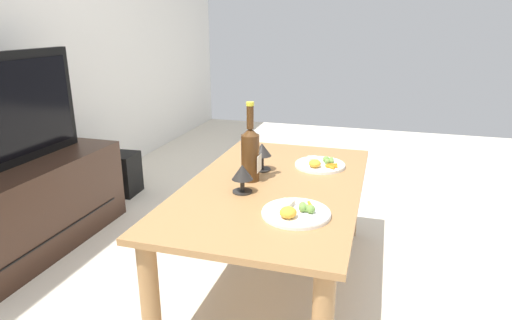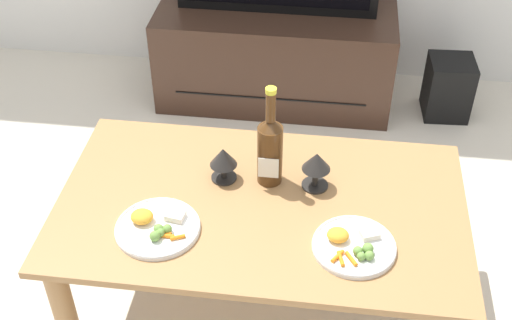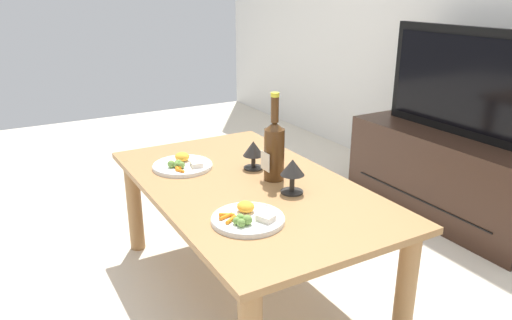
{
  "view_description": "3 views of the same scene",
  "coord_description": "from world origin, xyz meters",
  "px_view_note": "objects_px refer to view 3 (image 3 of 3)",
  "views": [
    {
      "loc": [
        -1.72,
        -0.43,
        1.16
      ],
      "look_at": [
        0.02,
        0.09,
        0.58
      ],
      "focal_mm": 30.55,
      "sensor_mm": 36.0,
      "label": 1
    },
    {
      "loc": [
        0.18,
        -1.51,
        1.9
      ],
      "look_at": [
        -0.03,
        0.08,
        0.59
      ],
      "focal_mm": 46.77,
      "sensor_mm": 36.0,
      "label": 2
    },
    {
      "loc": [
        1.55,
        -0.84,
        1.21
      ],
      "look_at": [
        0.01,
        0.03,
        0.58
      ],
      "focal_mm": 34.15,
      "sensor_mm": 36.0,
      "label": 3
    }
  ],
  "objects_px": {
    "goblet_left": "(253,150)",
    "goblet_right": "(292,170)",
    "dining_table": "(248,202)",
    "dinner_plate_left": "(182,165)",
    "tv_screen": "(463,82)",
    "wine_bottle": "(274,148)",
    "tv_stand": "(450,174)",
    "dinner_plate_right": "(248,218)"
  },
  "relations": [
    {
      "from": "tv_screen",
      "to": "dinner_plate_right",
      "type": "distance_m",
      "value": 1.55
    },
    {
      "from": "dinner_plate_right",
      "to": "dining_table",
      "type": "bearing_deg",
      "value": 151.46
    },
    {
      "from": "goblet_left",
      "to": "dinner_plate_right",
      "type": "distance_m",
      "value": 0.5
    },
    {
      "from": "tv_screen",
      "to": "goblet_right",
      "type": "relative_size",
      "value": 7.02
    },
    {
      "from": "dining_table",
      "to": "dinner_plate_right",
      "type": "bearing_deg",
      "value": -28.54
    },
    {
      "from": "goblet_right",
      "to": "dinner_plate_left",
      "type": "xyz_separation_m",
      "value": [
        -0.45,
        -0.26,
        -0.08
      ]
    },
    {
      "from": "dining_table",
      "to": "goblet_left",
      "type": "bearing_deg",
      "value": 142.74
    },
    {
      "from": "tv_stand",
      "to": "dining_table",
      "type": "bearing_deg",
      "value": -86.04
    },
    {
      "from": "wine_bottle",
      "to": "goblet_left",
      "type": "height_order",
      "value": "wine_bottle"
    },
    {
      "from": "tv_screen",
      "to": "goblet_right",
      "type": "bearing_deg",
      "value": -78.3
    },
    {
      "from": "dinner_plate_right",
      "to": "tv_stand",
      "type": "bearing_deg",
      "value": 104.38
    },
    {
      "from": "dining_table",
      "to": "wine_bottle",
      "type": "distance_m",
      "value": 0.24
    },
    {
      "from": "dining_table",
      "to": "tv_stand",
      "type": "xyz_separation_m",
      "value": [
        -0.09,
        1.32,
        -0.17
      ]
    },
    {
      "from": "dining_table",
      "to": "dinner_plate_left",
      "type": "xyz_separation_m",
      "value": [
        -0.29,
        -0.16,
        0.09
      ]
    },
    {
      "from": "tv_screen",
      "to": "dinner_plate_right",
      "type": "xyz_separation_m",
      "value": [
        0.38,
        -1.48,
        -0.25
      ]
    },
    {
      "from": "dining_table",
      "to": "tv_stand",
      "type": "relative_size",
      "value": 1.13
    },
    {
      "from": "dining_table",
      "to": "goblet_left",
      "type": "distance_m",
      "value": 0.23
    },
    {
      "from": "tv_screen",
      "to": "goblet_left",
      "type": "relative_size",
      "value": 7.68
    },
    {
      "from": "dining_table",
      "to": "wine_bottle",
      "type": "relative_size",
      "value": 3.62
    },
    {
      "from": "tv_screen",
      "to": "goblet_left",
      "type": "height_order",
      "value": "tv_screen"
    },
    {
      "from": "dining_table",
      "to": "wine_bottle",
      "type": "bearing_deg",
      "value": 83.05
    },
    {
      "from": "tv_screen",
      "to": "wine_bottle",
      "type": "height_order",
      "value": "tv_screen"
    },
    {
      "from": "tv_screen",
      "to": "dinner_plate_right",
      "type": "relative_size",
      "value": 3.8
    },
    {
      "from": "wine_bottle",
      "to": "dinner_plate_left",
      "type": "distance_m",
      "value": 0.42
    },
    {
      "from": "dining_table",
      "to": "dinner_plate_left",
      "type": "distance_m",
      "value": 0.34
    },
    {
      "from": "tv_screen",
      "to": "goblet_left",
      "type": "distance_m",
      "value": 1.23
    },
    {
      "from": "goblet_right",
      "to": "wine_bottle",
      "type": "bearing_deg",
      "value": 175.65
    },
    {
      "from": "wine_bottle",
      "to": "goblet_left",
      "type": "relative_size",
      "value": 2.91
    },
    {
      "from": "dining_table",
      "to": "goblet_right",
      "type": "bearing_deg",
      "value": 32.25
    },
    {
      "from": "goblet_right",
      "to": "dinner_plate_right",
      "type": "bearing_deg",
      "value": -63.83
    },
    {
      "from": "tv_screen",
      "to": "dinner_plate_right",
      "type": "bearing_deg",
      "value": -75.6
    },
    {
      "from": "tv_stand",
      "to": "dinner_plate_left",
      "type": "bearing_deg",
      "value": -97.69
    },
    {
      "from": "goblet_left",
      "to": "goblet_right",
      "type": "height_order",
      "value": "goblet_right"
    },
    {
      "from": "goblet_left",
      "to": "dinner_plate_right",
      "type": "height_order",
      "value": "goblet_left"
    },
    {
      "from": "tv_screen",
      "to": "goblet_left",
      "type": "xyz_separation_m",
      "value": [
        -0.04,
        -1.22,
        -0.18
      ]
    },
    {
      "from": "goblet_right",
      "to": "dinner_plate_left",
      "type": "height_order",
      "value": "goblet_right"
    },
    {
      "from": "dining_table",
      "to": "tv_stand",
      "type": "height_order",
      "value": "dining_table"
    },
    {
      "from": "tv_stand",
      "to": "goblet_left",
      "type": "distance_m",
      "value": 1.27
    },
    {
      "from": "goblet_left",
      "to": "dinner_plate_left",
      "type": "xyz_separation_m",
      "value": [
        -0.16,
        -0.26,
        -0.07
      ]
    },
    {
      "from": "goblet_right",
      "to": "dinner_plate_left",
      "type": "relative_size",
      "value": 0.52
    },
    {
      "from": "wine_bottle",
      "to": "dinner_plate_left",
      "type": "height_order",
      "value": "wine_bottle"
    },
    {
      "from": "wine_bottle",
      "to": "goblet_right",
      "type": "bearing_deg",
      "value": -4.35
    }
  ]
}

